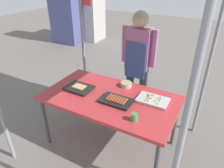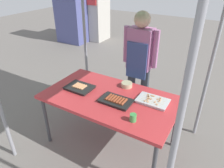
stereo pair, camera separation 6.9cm
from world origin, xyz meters
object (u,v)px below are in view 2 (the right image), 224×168
at_px(stall_table, 110,100).
at_px(drink_cup_near_edge, 133,118).
at_px(tray_pork_links, 116,101).
at_px(condiment_bowl, 127,85).
at_px(neighbor_stall_left, 72,10).
at_px(tray_grilled_sausages, 80,87).
at_px(vendor_woman, 139,59).
at_px(neighbor_stall_right, 94,13).
at_px(tray_meat_skewers, 153,101).

distance_m(stall_table, drink_cup_near_edge, 0.52).
height_order(tray_pork_links, condiment_bowl, condiment_bowl).
bearing_deg(stall_table, neighbor_stall_left, 135.46).
relative_size(tray_grilled_sausages, tray_pork_links, 0.92).
relative_size(tray_pork_links, drink_cup_near_edge, 4.57).
bearing_deg(stall_table, tray_pork_links, -28.45).
bearing_deg(vendor_woman, stall_table, 88.55).
xyz_separation_m(stall_table, neighbor_stall_right, (-2.94, 3.87, 0.13)).
bearing_deg(tray_grilled_sausages, neighbor_stall_right, 122.76).
distance_m(tray_grilled_sausages, neighbor_stall_left, 4.44).
bearing_deg(stall_table, tray_meat_skewers, 17.27).
bearing_deg(neighbor_stall_right, drink_cup_near_edge, -50.79).
xyz_separation_m(condiment_bowl, vendor_woman, (-0.04, 0.47, 0.18)).
bearing_deg(neighbor_stall_right, tray_pork_links, -52.09).
bearing_deg(tray_grilled_sausages, condiment_bowl, 35.42).
distance_m(drink_cup_near_edge, neighbor_stall_left, 5.20).
xyz_separation_m(tray_meat_skewers, neighbor_stall_left, (-3.83, 3.15, 0.21)).
xyz_separation_m(stall_table, condiment_bowl, (0.06, 0.32, 0.08)).
xyz_separation_m(tray_grilled_sausages, tray_pork_links, (0.55, -0.03, 0.00)).
bearing_deg(drink_cup_near_edge, neighbor_stall_left, 136.69).
height_order(vendor_woman, neighbor_stall_left, neighbor_stall_left).
bearing_deg(tray_meat_skewers, stall_table, -162.73).
bearing_deg(tray_meat_skewers, neighbor_stall_right, 132.65).
relative_size(tray_pork_links, vendor_woman, 0.23).
relative_size(drink_cup_near_edge, neighbor_stall_left, 0.04).
relative_size(stall_table, condiment_bowl, 11.25).
bearing_deg(drink_cup_near_edge, condiment_bowl, 122.22).
bearing_deg(neighbor_stall_right, vendor_woman, -46.10).
bearing_deg(neighbor_stall_left, vendor_woman, -36.65).
bearing_deg(tray_meat_skewers, tray_pork_links, -149.33).
distance_m(tray_grilled_sausages, vendor_woman, 0.96).
bearing_deg(tray_grilled_sausages, drink_cup_near_edge, -15.17).
height_order(stall_table, condiment_bowl, condiment_bowl).
bearing_deg(neighbor_stall_left, neighbor_stall_right, 54.59).
bearing_deg(neighbor_stall_left, tray_meat_skewers, -39.39).
bearing_deg(tray_pork_links, neighbor_stall_left, 135.91).
bearing_deg(vendor_woman, neighbor_stall_right, -46.10).
relative_size(drink_cup_near_edge, vendor_woman, 0.05).
relative_size(vendor_woman, neighbor_stall_left, 0.84).
distance_m(stall_table, tray_pork_links, 0.16).
xyz_separation_m(stall_table, tray_meat_skewers, (0.48, 0.15, 0.07)).
xyz_separation_m(tray_pork_links, drink_cup_near_edge, (0.31, -0.20, 0.02)).
xyz_separation_m(tray_grilled_sausages, tray_meat_skewers, (0.91, 0.19, -0.00)).
relative_size(stall_table, vendor_woman, 0.98).
bearing_deg(tray_pork_links, tray_meat_skewers, 30.67).
relative_size(drink_cup_near_edge, neighbor_stall_right, 0.05).
height_order(tray_meat_skewers, condiment_bowl, condiment_bowl).
bearing_deg(tray_pork_links, neighbor_stall_right, 127.91).
xyz_separation_m(vendor_woman, neighbor_stall_right, (-2.96, 3.08, -0.14)).
bearing_deg(tray_grilled_sausages, vendor_woman, 61.33).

